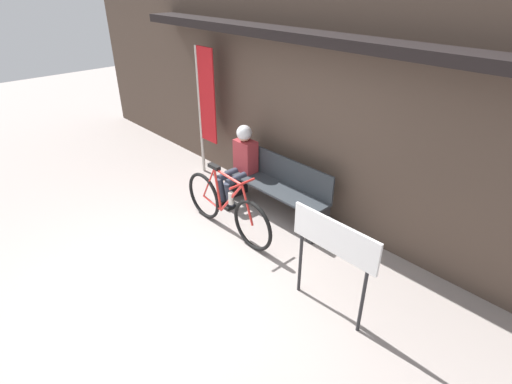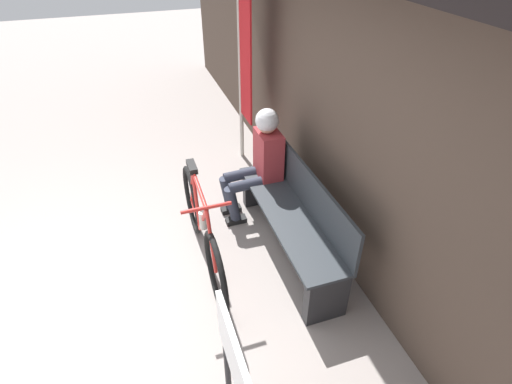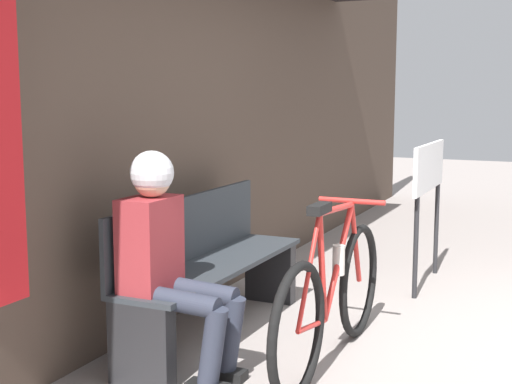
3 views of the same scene
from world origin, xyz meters
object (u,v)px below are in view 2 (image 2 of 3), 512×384
(park_bench_near, at_px, (294,216))
(person_seated, at_px, (259,157))
(banner_pole, at_px, (244,63))
(bicycle, at_px, (202,229))

(park_bench_near, bearing_deg, person_seated, -170.26)
(banner_pole, bearing_deg, bicycle, -29.18)
(person_seated, height_order, banner_pole, banner_pole)
(bicycle, height_order, person_seated, person_seated)
(park_bench_near, distance_m, person_seated, 0.73)
(person_seated, xyz_separation_m, banner_pole, (-1.09, 0.18, 0.61))
(person_seated, bearing_deg, bicycle, -53.26)
(park_bench_near, xyz_separation_m, person_seated, (-0.67, -0.11, 0.28))
(bicycle, relative_size, banner_pole, 0.80)
(park_bench_near, distance_m, banner_pole, 1.97)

